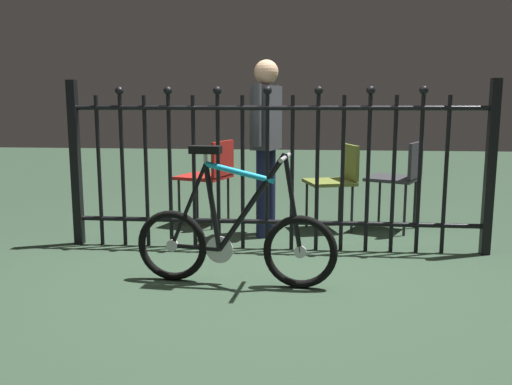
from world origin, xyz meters
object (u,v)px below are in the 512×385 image
(chair_olive, at_px, (337,177))
(chair_charcoal, at_px, (401,175))
(chair_red, at_px, (211,172))
(person_visitor, at_px, (266,134))
(bicycle, at_px, (234,239))

(chair_olive, distance_m, chair_charcoal, 0.58)
(chair_red, xyz_separation_m, person_visitor, (0.56, -0.36, 0.39))
(chair_red, bearing_deg, person_visitor, -32.72)
(chair_charcoal, bearing_deg, bicycle, -129.12)
(person_visitor, bearing_deg, chair_olive, 23.90)
(chair_olive, height_order, person_visitor, person_visitor)
(bicycle, relative_size, chair_charcoal, 1.61)
(chair_olive, xyz_separation_m, chair_charcoal, (0.58, 0.01, 0.03))
(chair_olive, relative_size, person_visitor, 0.52)
(chair_red, height_order, person_visitor, person_visitor)
(chair_charcoal, xyz_separation_m, person_visitor, (-1.21, -0.29, 0.38))
(chair_olive, height_order, chair_red, chair_red)
(bicycle, xyz_separation_m, chair_olive, (0.74, 1.61, 0.19))
(bicycle, xyz_separation_m, chair_charcoal, (1.31, 1.62, 0.22))
(chair_olive, distance_m, chair_red, 1.20)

